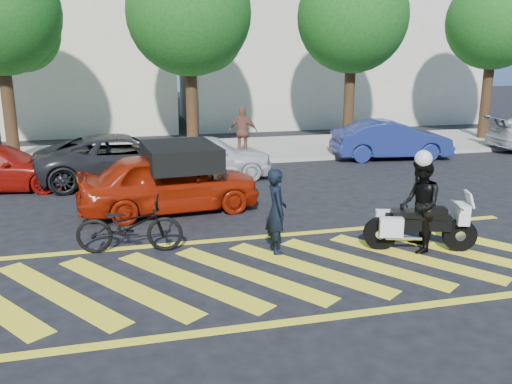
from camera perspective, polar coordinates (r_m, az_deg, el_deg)
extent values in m
plane|color=black|center=(10.08, 2.71, -8.28)|extent=(90.00, 90.00, 0.00)
cube|color=#9E998E|center=(21.40, -6.64, 4.22)|extent=(60.00, 5.00, 0.15)
cube|color=yellow|center=(9.78, -20.10, -9.96)|extent=(2.43, 3.21, 0.01)
cube|color=yellow|center=(9.71, -13.55, -9.62)|extent=(2.43, 3.21, 0.01)
cube|color=yellow|center=(9.76, -7.01, -9.16)|extent=(2.43, 3.21, 0.01)
cube|color=yellow|center=(9.94, -0.64, -8.60)|extent=(2.43, 3.21, 0.01)
cube|color=yellow|center=(10.23, 5.42, -7.96)|extent=(2.43, 3.21, 0.01)
cube|color=yellow|center=(10.63, 11.07, -7.29)|extent=(2.43, 3.21, 0.01)
cube|color=yellow|center=(11.12, 16.24, -6.61)|extent=(2.43, 3.21, 0.01)
cube|color=yellow|center=(11.70, 20.93, -5.95)|extent=(2.43, 3.21, 0.01)
cube|color=yellow|center=(12.35, 25.14, -5.31)|extent=(2.43, 3.21, 0.01)
cube|color=yellow|center=(8.46, 6.54, -13.09)|extent=(12.00, 0.20, 0.01)
cube|color=yellow|center=(11.79, 0.03, -4.77)|extent=(12.00, 0.20, 0.01)
cube|color=beige|center=(30.35, -25.13, 15.39)|extent=(16.00, 8.00, 10.00)
cube|color=beige|center=(32.13, 7.59, 17.38)|extent=(16.00, 8.00, 11.00)
cylinder|color=black|center=(21.30, -24.58, 8.18)|extent=(0.44, 0.44, 4.00)
sphere|color=#144D16|center=(21.42, -23.55, 15.12)|extent=(2.73, 2.73, 2.73)
cylinder|color=black|center=(21.14, -6.80, 9.35)|extent=(0.44, 0.44, 4.00)
sphere|color=#144D16|center=(21.09, -7.08, 18.22)|extent=(4.60, 4.60, 4.60)
sphere|color=#144D16|center=(21.44, -5.47, 16.35)|extent=(2.99, 2.99, 2.99)
cylinder|color=black|center=(22.90, 9.77, 9.65)|extent=(0.44, 0.44, 4.00)
sphere|color=#144D16|center=(22.86, 10.14, 17.69)|extent=(4.40, 4.40, 4.40)
sphere|color=#144D16|center=(23.35, 11.15, 15.95)|extent=(2.86, 2.86, 2.86)
cylinder|color=black|center=(26.21, 23.07, 9.32)|extent=(0.44, 0.44, 4.00)
sphere|color=#144D16|center=(26.16, 23.77, 16.07)|extent=(4.00, 4.00, 4.00)
sphere|color=#144D16|center=(26.75, 24.29, 14.67)|extent=(2.60, 2.60, 2.60)
imported|color=black|center=(10.71, 2.16, -2.02)|extent=(0.44, 0.64, 1.71)
imported|color=black|center=(11.09, -13.18, -3.45)|extent=(2.19, 1.04, 1.11)
cylinder|color=black|center=(11.30, 12.93, -4.27)|extent=(0.68, 0.34, 0.67)
cylinder|color=silver|center=(11.30, 12.93, -4.27)|extent=(0.24, 0.22, 0.20)
cylinder|color=black|center=(11.66, 20.64, -4.26)|extent=(0.68, 0.34, 0.67)
cylinder|color=silver|center=(11.66, 20.64, -4.26)|extent=(0.24, 0.22, 0.20)
cube|color=black|center=(11.36, 16.69, -3.07)|extent=(1.29, 0.64, 0.30)
cube|color=black|center=(11.38, 18.26, -2.10)|extent=(0.53, 0.43, 0.22)
cube|color=black|center=(11.26, 15.50, -2.18)|extent=(0.64, 0.50, 0.12)
cube|color=silver|center=(11.53, 20.84, -2.12)|extent=(0.34, 0.47, 0.41)
cube|color=silver|center=(11.50, 13.59, -2.80)|extent=(0.49, 0.31, 0.38)
cube|color=silver|center=(11.01, 14.04, -3.62)|extent=(0.49, 0.31, 0.38)
imported|color=black|center=(11.25, 16.85, -1.33)|extent=(0.97, 1.10, 1.90)
imported|color=#941A06|center=(13.64, -9.13, 1.06)|extent=(4.61, 2.20, 1.52)
imported|color=black|center=(17.09, -13.67, 3.48)|extent=(5.48, 2.97, 1.46)
imported|color=silver|center=(17.19, -5.14, 3.78)|extent=(4.25, 2.13, 1.39)
imported|color=navy|center=(20.79, 14.04, 5.35)|extent=(4.49, 2.06, 1.43)
imported|color=brown|center=(19.82, -1.37, 6.36)|extent=(1.15, 0.80, 1.82)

